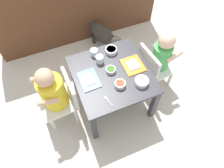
{
  "coord_description": "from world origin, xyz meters",
  "views": [
    {
      "loc": [
        -0.36,
        -0.86,
        1.71
      ],
      "look_at": [
        0.0,
        0.0,
        0.28
      ],
      "focal_mm": 33.01,
      "sensor_mm": 36.0,
      "label": 1
    }
  ],
  "objects_px": {
    "dog": "(104,35)",
    "water_cup_right": "(94,53)",
    "dining_table": "(112,79)",
    "cereal_bowl_left_side": "(142,82)",
    "water_cup_left": "(100,60)",
    "veggie_bowl_near": "(111,70)",
    "food_tray_right": "(133,65)",
    "cereal_bowl_right_side": "(120,84)",
    "food_tray_left": "(89,80)",
    "veggie_bowl_far": "(111,50)",
    "seated_child_right": "(160,56)",
    "seated_child_left": "(54,92)",
    "spoon_by_left_tray": "(108,100)"
  },
  "relations": [
    {
      "from": "dog",
      "to": "water_cup_right",
      "type": "relative_size",
      "value": 7.49
    },
    {
      "from": "dining_table",
      "to": "cereal_bowl_left_side",
      "type": "bearing_deg",
      "value": -44.34
    },
    {
      "from": "dining_table",
      "to": "water_cup_left",
      "type": "xyz_separation_m",
      "value": [
        -0.05,
        0.15,
        0.09
      ]
    },
    {
      "from": "water_cup_left",
      "to": "veggie_bowl_near",
      "type": "xyz_separation_m",
      "value": [
        0.05,
        -0.12,
        -0.01
      ]
    },
    {
      "from": "food_tray_right",
      "to": "cereal_bowl_right_side",
      "type": "height_order",
      "value": "cereal_bowl_right_side"
    },
    {
      "from": "food_tray_right",
      "to": "cereal_bowl_right_side",
      "type": "distance_m",
      "value": 0.22
    },
    {
      "from": "food_tray_left",
      "to": "veggie_bowl_far",
      "type": "bearing_deg",
      "value": 37.16
    },
    {
      "from": "food_tray_right",
      "to": "cereal_bowl_left_side",
      "type": "height_order",
      "value": "cereal_bowl_left_side"
    },
    {
      "from": "food_tray_left",
      "to": "seated_child_right",
      "type": "bearing_deg",
      "value": 2.12
    },
    {
      "from": "food_tray_left",
      "to": "veggie_bowl_far",
      "type": "xyz_separation_m",
      "value": [
        0.26,
        0.2,
        0.01
      ]
    },
    {
      "from": "seated_child_left",
      "to": "cereal_bowl_left_side",
      "type": "height_order",
      "value": "seated_child_left"
    },
    {
      "from": "seated_child_left",
      "to": "food_tray_right",
      "type": "distance_m",
      "value": 0.64
    },
    {
      "from": "seated_child_left",
      "to": "food_tray_right",
      "type": "relative_size",
      "value": 3.72
    },
    {
      "from": "seated_child_right",
      "to": "veggie_bowl_near",
      "type": "relative_size",
      "value": 8.29
    },
    {
      "from": "dining_table",
      "to": "veggie_bowl_far",
      "type": "xyz_separation_m",
      "value": [
        0.08,
        0.21,
        0.09
      ]
    },
    {
      "from": "water_cup_left",
      "to": "veggie_bowl_far",
      "type": "height_order",
      "value": "water_cup_left"
    },
    {
      "from": "water_cup_right",
      "to": "veggie_bowl_far",
      "type": "xyz_separation_m",
      "value": [
        0.14,
        -0.02,
        -0.0
      ]
    },
    {
      "from": "seated_child_left",
      "to": "food_tray_left",
      "type": "relative_size",
      "value": 3.47
    },
    {
      "from": "dining_table",
      "to": "seated_child_left",
      "type": "xyz_separation_m",
      "value": [
        -0.45,
        0.02,
        0.05
      ]
    },
    {
      "from": "cereal_bowl_left_side",
      "to": "spoon_by_left_tray",
      "type": "height_order",
      "value": "cereal_bowl_left_side"
    },
    {
      "from": "dining_table",
      "to": "veggie_bowl_near",
      "type": "height_order",
      "value": "veggie_bowl_near"
    },
    {
      "from": "veggie_bowl_far",
      "to": "veggie_bowl_near",
      "type": "bearing_deg",
      "value": -113.18
    },
    {
      "from": "food_tray_left",
      "to": "veggie_bowl_near",
      "type": "height_order",
      "value": "veggie_bowl_near"
    },
    {
      "from": "food_tray_right",
      "to": "veggie_bowl_far",
      "type": "xyz_separation_m",
      "value": [
        -0.1,
        0.2,
        0.01
      ]
    },
    {
      "from": "water_cup_left",
      "to": "cereal_bowl_right_side",
      "type": "distance_m",
      "value": 0.28
    },
    {
      "from": "dining_table",
      "to": "food_tray_right",
      "type": "xyz_separation_m",
      "value": [
        0.18,
        0.01,
        0.07
      ]
    },
    {
      "from": "dining_table",
      "to": "cereal_bowl_right_side",
      "type": "xyz_separation_m",
      "value": [
        0.01,
        -0.12,
        0.09
      ]
    },
    {
      "from": "water_cup_right",
      "to": "veggie_bowl_near",
      "type": "distance_m",
      "value": 0.22
    },
    {
      "from": "food_tray_left",
      "to": "veggie_bowl_near",
      "type": "bearing_deg",
      "value": 4.6
    },
    {
      "from": "food_tray_left",
      "to": "cereal_bowl_left_side",
      "type": "height_order",
      "value": "cereal_bowl_left_side"
    },
    {
      "from": "veggie_bowl_near",
      "to": "spoon_by_left_tray",
      "type": "relative_size",
      "value": 0.77
    },
    {
      "from": "seated_child_left",
      "to": "veggie_bowl_far",
      "type": "height_order",
      "value": "seated_child_left"
    },
    {
      "from": "veggie_bowl_far",
      "to": "water_cup_right",
      "type": "bearing_deg",
      "value": 169.91
    },
    {
      "from": "food_tray_left",
      "to": "veggie_bowl_near",
      "type": "xyz_separation_m",
      "value": [
        0.18,
        0.01,
        0.01
      ]
    },
    {
      "from": "water_cup_left",
      "to": "food_tray_left",
      "type": "bearing_deg",
      "value": -135.25
    },
    {
      "from": "seated_child_left",
      "to": "veggie_bowl_near",
      "type": "height_order",
      "value": "seated_child_left"
    },
    {
      "from": "seated_child_right",
      "to": "water_cup_right",
      "type": "bearing_deg",
      "value": 158.76
    },
    {
      "from": "food_tray_left",
      "to": "water_cup_right",
      "type": "xyz_separation_m",
      "value": [
        0.12,
        0.22,
        0.02
      ]
    },
    {
      "from": "seated_child_right",
      "to": "water_cup_right",
      "type": "relative_size",
      "value": 10.11
    },
    {
      "from": "cereal_bowl_left_side",
      "to": "food_tray_left",
      "type": "bearing_deg",
      "value": 153.53
    },
    {
      "from": "veggie_bowl_near",
      "to": "veggie_bowl_far",
      "type": "relative_size",
      "value": 0.79
    },
    {
      "from": "dog",
      "to": "veggie_bowl_near",
      "type": "bearing_deg",
      "value": -105.87
    },
    {
      "from": "water_cup_left",
      "to": "cereal_bowl_left_side",
      "type": "xyz_separation_m",
      "value": [
        0.21,
        -0.31,
        -0.01
      ]
    },
    {
      "from": "food_tray_right",
      "to": "water_cup_left",
      "type": "relative_size",
      "value": 2.89
    },
    {
      "from": "seated_child_left",
      "to": "water_cup_left",
      "type": "bearing_deg",
      "value": 16.81
    },
    {
      "from": "dining_table",
      "to": "water_cup_right",
      "type": "distance_m",
      "value": 0.26
    },
    {
      "from": "food_tray_left",
      "to": "water_cup_left",
      "type": "distance_m",
      "value": 0.19
    },
    {
      "from": "dining_table",
      "to": "dog",
      "type": "bearing_deg",
      "value": 74.69
    },
    {
      "from": "dog",
      "to": "veggie_bowl_far",
      "type": "bearing_deg",
      "value": -102.68
    },
    {
      "from": "dog",
      "to": "spoon_by_left_tray",
      "type": "height_order",
      "value": "spoon_by_left_tray"
    }
  ]
}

